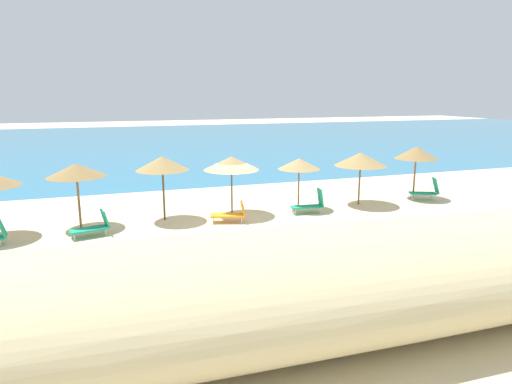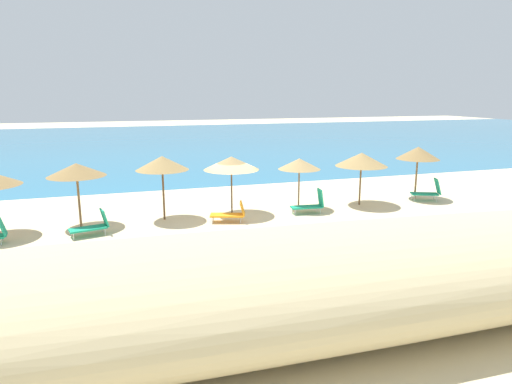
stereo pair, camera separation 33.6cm
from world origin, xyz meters
The scene contains 13 objects.
ground_plane centered at (0.00, 0.00, 0.00)m, with size 160.00×160.00×0.00m, color beige.
sea_water centered at (0.00, 35.65, 0.00)m, with size 160.00×56.53×0.01m, color teal.
dune_ridge centered at (-3.85, -10.27, 1.29)m, with size 55.29×4.74×2.58m, color #C9B586.
beach_umbrella_1 centered at (-6.76, 0.86, 2.52)m, with size 2.46×2.46×2.81m.
beach_umbrella_2 centered at (-3.13, 0.90, 2.64)m, with size 2.39×2.39×2.96m.
beach_umbrella_3 centered at (0.07, 0.81, 2.50)m, with size 2.63×2.63×2.82m.
beach_umbrella_4 centered at (3.55, 0.80, 2.30)m, with size 2.10×2.10×2.58m.
beach_umbrella_5 centered at (6.94, 0.64, 2.40)m, with size 2.67×2.67×2.75m.
beach_umbrella_6 centered at (10.61, 0.95, 2.54)m, with size 2.30×2.30×2.89m.
lounge_chair_0 centered at (3.80, -0.17, 0.47)m, with size 1.60×0.72×1.19m.
lounge_chair_1 centered at (-0.31, -0.49, 0.41)m, with size 1.69×1.10×0.96m.
lounge_chair_3 centered at (-6.20, -0.63, 0.42)m, with size 1.63×0.98×1.04m.
lounge_chair_4 centered at (11.01, 0.30, 0.52)m, with size 1.63×1.14×1.23m.
Camera 2 is at (-5.17, -19.48, 5.71)m, focal length 31.44 mm.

